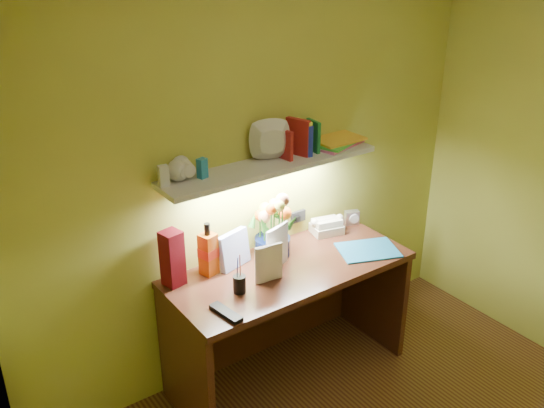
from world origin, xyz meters
The scene contains 13 objects.
desk centered at (0.00, 1.20, 0.38)m, with size 1.40×0.60×0.75m, color #3B1C10.
flower_bouquet centered at (0.01, 1.38, 0.93)m, with size 0.23×0.23×0.36m, color #071139, non-canonical shape.
telephone centered at (0.44, 1.40, 0.81)m, with size 0.18×0.14×0.11m, color #F7F0CE, non-canonical shape.
desk_clock centered at (0.65, 1.40, 0.79)m, with size 0.09×0.04×0.09m, color #ACABB0.
whisky_bottle centered at (-0.40, 1.40, 0.90)m, with size 0.08×0.08×0.30m, color #A1400A, non-canonical shape.
whisky_box centered at (-0.61, 1.41, 0.90)m, with size 0.10×0.10×0.31m, color #610A13.
pen_cup centered at (-0.37, 1.14, 0.83)m, with size 0.07×0.07×0.16m, color black.
art_card centered at (-0.25, 1.39, 0.85)m, with size 0.20×0.04×0.20m, color white, non-canonical shape.
tv_remote centered at (-0.53, 1.01, 0.76)m, with size 0.06×0.20×0.02m, color black.
blue_folder centered at (0.48, 1.08, 0.75)m, with size 0.34×0.25×0.01m, color #227EB6.
desk_book_a centered at (-0.26, 1.15, 0.86)m, with size 0.16×0.02×0.22m, color silver.
desk_book_b centered at (-0.14, 1.21, 0.88)m, with size 0.19×0.02×0.25m, color silver.
wall_shelf centered at (0.03, 1.38, 1.33)m, with size 1.32×0.35×0.24m.
Camera 1 is at (-1.77, -1.14, 2.48)m, focal length 40.00 mm.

